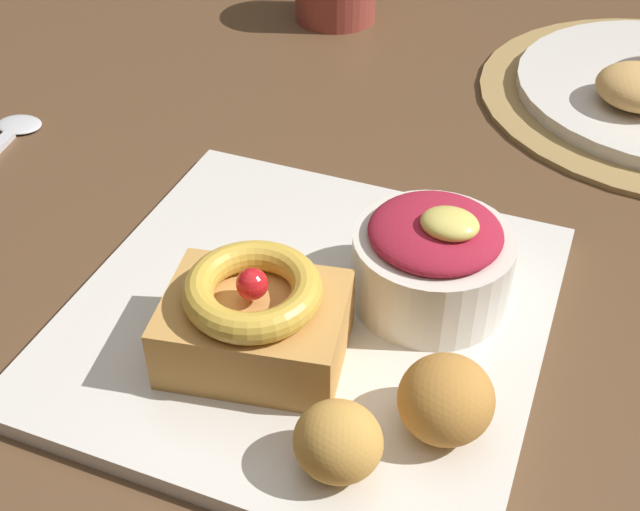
{
  "coord_description": "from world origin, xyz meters",
  "views": [
    {
      "loc": [
        0.08,
        -0.45,
        1.09
      ],
      "look_at": [
        -0.07,
        -0.09,
        0.77
      ],
      "focal_mm": 45.8,
      "sensor_mm": 36.0,
      "label": 1
    }
  ],
  "objects_px": {
    "cake_slice": "(255,319)",
    "back_pastry": "(640,87)",
    "spoon": "(4,141)",
    "front_plate": "(308,316)",
    "berry_ramekin": "(435,260)",
    "fritter_middle": "(446,399)",
    "fritter_front": "(338,441)"
  },
  "relations": [
    {
      "from": "front_plate",
      "to": "back_pastry",
      "type": "xyz_separation_m",
      "value": [
        0.17,
        0.34,
        0.03
      ]
    },
    {
      "from": "fritter_middle",
      "to": "spoon",
      "type": "bearing_deg",
      "value": 158.5
    },
    {
      "from": "spoon",
      "to": "fritter_middle",
      "type": "bearing_deg",
      "value": -120.71
    },
    {
      "from": "berry_ramekin",
      "to": "back_pastry",
      "type": "relative_size",
      "value": 1.36
    },
    {
      "from": "cake_slice",
      "to": "front_plate",
      "type": "bearing_deg",
      "value": 73.51
    },
    {
      "from": "back_pastry",
      "to": "fritter_middle",
      "type": "bearing_deg",
      "value": -99.45
    },
    {
      "from": "front_plate",
      "to": "fritter_middle",
      "type": "xyz_separation_m",
      "value": [
        0.1,
        -0.06,
        0.03
      ]
    },
    {
      "from": "fritter_front",
      "to": "back_pastry",
      "type": "xyz_separation_m",
      "value": [
        0.11,
        0.44,
        0.0
      ]
    },
    {
      "from": "front_plate",
      "to": "berry_ramekin",
      "type": "relative_size",
      "value": 2.9
    },
    {
      "from": "fritter_front",
      "to": "berry_ramekin",
      "type": "bearing_deg",
      "value": 85.99
    },
    {
      "from": "berry_ramekin",
      "to": "front_plate",
      "type": "bearing_deg",
      "value": -150.32
    },
    {
      "from": "berry_ramekin",
      "to": "fritter_middle",
      "type": "relative_size",
      "value": 1.87
    },
    {
      "from": "front_plate",
      "to": "cake_slice",
      "type": "xyz_separation_m",
      "value": [
        -0.01,
        -0.05,
        0.03
      ]
    },
    {
      "from": "fritter_front",
      "to": "front_plate",
      "type": "bearing_deg",
      "value": 119.28
    },
    {
      "from": "cake_slice",
      "to": "fritter_middle",
      "type": "xyz_separation_m",
      "value": [
        0.12,
        -0.01,
        -0.01
      ]
    },
    {
      "from": "berry_ramekin",
      "to": "fritter_middle",
      "type": "height_order",
      "value": "berry_ramekin"
    },
    {
      "from": "back_pastry",
      "to": "front_plate",
      "type": "bearing_deg",
      "value": -116.46
    },
    {
      "from": "fritter_middle",
      "to": "back_pastry",
      "type": "distance_m",
      "value": 0.4
    },
    {
      "from": "cake_slice",
      "to": "fritter_middle",
      "type": "height_order",
      "value": "cake_slice"
    },
    {
      "from": "berry_ramekin",
      "to": "back_pastry",
      "type": "xyz_separation_m",
      "value": [
        0.1,
        0.3,
        -0.01
      ]
    },
    {
      "from": "back_pastry",
      "to": "spoon",
      "type": "bearing_deg",
      "value": -154.71
    },
    {
      "from": "front_plate",
      "to": "spoon",
      "type": "bearing_deg",
      "value": 161.5
    },
    {
      "from": "front_plate",
      "to": "fritter_middle",
      "type": "distance_m",
      "value": 0.12
    },
    {
      "from": "spoon",
      "to": "cake_slice",
      "type": "bearing_deg",
      "value": -125.89
    },
    {
      "from": "cake_slice",
      "to": "back_pastry",
      "type": "distance_m",
      "value": 0.42
    },
    {
      "from": "berry_ramekin",
      "to": "fritter_middle",
      "type": "xyz_separation_m",
      "value": [
        0.03,
        -0.1,
        -0.01
      ]
    },
    {
      "from": "front_plate",
      "to": "back_pastry",
      "type": "distance_m",
      "value": 0.38
    },
    {
      "from": "fritter_middle",
      "to": "fritter_front",
      "type": "bearing_deg",
      "value": -134.12
    },
    {
      "from": "front_plate",
      "to": "fritter_front",
      "type": "xyz_separation_m",
      "value": [
        0.06,
        -0.1,
        0.03
      ]
    },
    {
      "from": "cake_slice",
      "to": "fritter_front",
      "type": "xyz_separation_m",
      "value": [
        0.07,
        -0.06,
        -0.01
      ]
    },
    {
      "from": "cake_slice",
      "to": "spoon",
      "type": "bearing_deg",
      "value": 153.32
    },
    {
      "from": "berry_ramekin",
      "to": "fritter_middle",
      "type": "bearing_deg",
      "value": -71.11
    }
  ]
}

